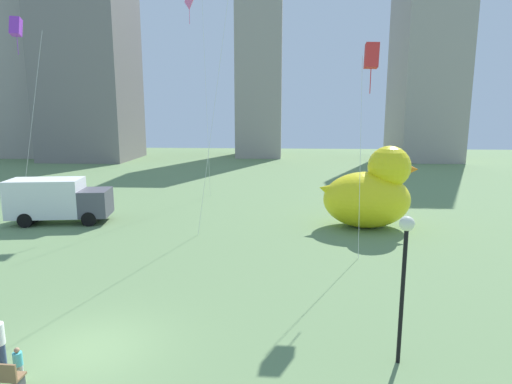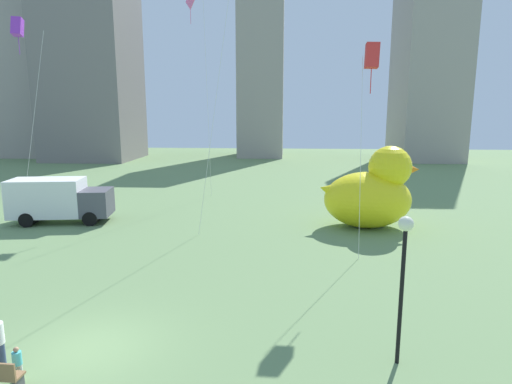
{
  "view_description": "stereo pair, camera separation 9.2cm",
  "coord_description": "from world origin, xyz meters",
  "views": [
    {
      "loc": [
        5.81,
        -11.82,
        7.21
      ],
      "look_at": [
        4.66,
        6.41,
        3.74
      ],
      "focal_mm": 30.59,
      "sensor_mm": 36.0,
      "label": 1
    },
    {
      "loc": [
        5.91,
        -11.81,
        7.21
      ],
      "look_at": [
        4.66,
        6.41,
        3.74
      ],
      "focal_mm": 30.59,
      "sensor_mm": 36.0,
      "label": 2
    }
  ],
  "objects": [
    {
      "name": "box_truck",
      "position": [
        -8.64,
        14.67,
        1.45
      ],
      "size": [
        6.44,
        3.19,
        2.85
      ],
      "color": "white",
      "rests_on": "ground"
    },
    {
      "name": "ground_plane",
      "position": [
        0.0,
        0.0,
        0.0
      ],
      "size": [
        140.0,
        140.0,
        0.0
      ],
      "primitive_type": "plane",
      "color": "#698955"
    },
    {
      "name": "kite_red",
      "position": [
        9.79,
        9.26,
        9.57
      ],
      "size": [
        0.72,
        0.74,
        10.21
      ],
      "color": "silver",
      "rests_on": "ground"
    },
    {
      "name": "giant_inflatable_duck",
      "position": [
        11.17,
        14.88,
        2.15
      ],
      "size": [
        6.1,
        3.91,
        5.06
      ],
      "color": "yellow",
      "rests_on": "ground"
    },
    {
      "name": "kite_purple",
      "position": [
        -11.22,
        16.22,
        12.28
      ],
      "size": [
        2.39,
        1.94,
        12.98
      ],
      "color": "silver",
      "rests_on": "ground"
    },
    {
      "name": "lamppost",
      "position": [
        9.19,
        -0.09,
        3.2
      ],
      "size": [
        0.42,
        0.42,
        4.36
      ],
      "color": "black",
      "rests_on": "ground"
    },
    {
      "name": "city_skyline",
      "position": [
        -15.27,
        54.01,
        16.91
      ],
      "size": [
        70.07,
        17.96,
        37.67
      ],
      "color": "#9E938C",
      "rests_on": "ground"
    },
    {
      "name": "person_child",
      "position": [
        -1.2,
        -1.67,
        0.55
      ],
      "size": [
        0.24,
        0.24,
        1.0
      ],
      "color": "silver",
      "rests_on": "ground"
    },
    {
      "name": "kite_pink",
      "position": [
        -1.37,
        23.0,
        14.47
      ],
      "size": [
        1.68,
        2.35,
        15.97
      ],
      "color": "silver",
      "rests_on": "ground"
    }
  ]
}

